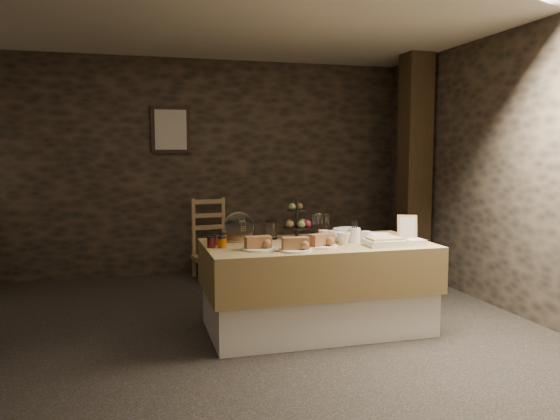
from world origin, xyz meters
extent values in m
cube|color=black|center=(0.00, 0.00, 0.00)|extent=(5.50, 5.00, 0.01)
cube|color=black|center=(0.00, 2.50, 1.30)|extent=(5.50, 0.02, 2.60)
cube|color=black|center=(0.00, -2.50, 1.30)|extent=(5.50, 0.02, 2.60)
cube|color=black|center=(2.75, 0.00, 1.30)|extent=(0.02, 5.00, 2.60)
cube|color=beige|center=(0.00, 0.00, 2.60)|extent=(5.50, 5.00, 0.01)
cube|color=silver|center=(0.85, 0.04, 0.35)|extent=(1.79, 0.92, 0.70)
cube|color=olive|center=(0.85, 0.04, 0.55)|extent=(1.86, 0.99, 0.38)
cube|color=olive|center=(0.30, 2.15, 0.23)|extent=(0.50, 0.48, 0.05)
cube|color=olive|center=(0.30, 2.33, 0.73)|extent=(0.41, 0.10, 0.42)
cube|color=black|center=(2.55, 1.50, 1.30)|extent=(0.30, 0.30, 2.60)
cube|color=black|center=(-0.15, 2.47, 1.75)|extent=(0.45, 0.03, 0.55)
cube|color=#BCB3A1|center=(-0.15, 2.45, 1.75)|extent=(0.37, 0.01, 0.47)
cylinder|color=white|center=(1.12, 0.11, 0.78)|extent=(0.19, 0.19, 0.10)
cylinder|color=white|center=(1.22, 0.24, 0.78)|extent=(0.20, 0.20, 0.08)
cylinder|color=white|center=(1.16, -0.03, 0.79)|extent=(0.10, 0.10, 0.12)
imported|color=white|center=(1.01, 0.03, 0.78)|extent=(0.12, 0.12, 0.10)
imported|color=white|center=(1.04, -0.10, 0.78)|extent=(0.13, 0.13, 0.10)
cylinder|color=white|center=(0.93, 0.09, 0.78)|extent=(0.09, 0.09, 0.09)
cylinder|color=white|center=(1.26, -0.03, 0.78)|extent=(0.08, 0.08, 0.09)
imported|color=white|center=(1.43, 0.06, 0.76)|extent=(0.26, 0.26, 0.05)
cylinder|color=olive|center=(0.25, 0.31, 0.74)|extent=(0.26, 0.26, 0.01)
cylinder|color=brown|center=(0.25, 0.31, 0.78)|extent=(0.22, 0.22, 0.07)
sphere|color=white|center=(0.25, 0.31, 0.85)|extent=(0.26, 0.26, 0.26)
cylinder|color=black|center=(0.77, 0.33, 0.91)|extent=(0.02, 0.02, 0.35)
cylinder|color=black|center=(0.77, 0.33, 0.83)|extent=(0.24, 0.24, 0.01)
cylinder|color=black|center=(0.77, 0.33, 0.98)|extent=(0.17, 0.17, 0.01)
sphere|color=olive|center=(0.83, 0.36, 0.86)|extent=(0.07, 0.07, 0.07)
sphere|color=maroon|center=(0.72, 0.37, 0.86)|extent=(0.07, 0.07, 0.07)
sphere|color=olive|center=(0.79, 0.27, 0.86)|extent=(0.07, 0.07, 0.07)
sphere|color=brown|center=(0.70, 0.30, 0.86)|extent=(0.07, 0.07, 0.07)
sphere|color=maroon|center=(0.85, 0.29, 0.86)|extent=(0.07, 0.07, 0.07)
cylinder|color=white|center=(0.31, -0.15, 0.74)|extent=(0.26, 0.26, 0.01)
cube|color=brown|center=(0.31, -0.15, 0.79)|extent=(0.20, 0.10, 0.09)
cylinder|color=white|center=(0.57, -0.28, 0.74)|extent=(0.26, 0.26, 0.01)
cube|color=brown|center=(0.57, -0.28, 0.79)|extent=(0.21, 0.11, 0.09)
cylinder|color=white|center=(0.82, -0.17, 0.74)|extent=(0.26, 0.26, 0.01)
cube|color=brown|center=(0.82, -0.17, 0.79)|extent=(0.22, 0.16, 0.09)
cylinder|color=#541512|center=(0.02, 0.14, 0.77)|extent=(0.06, 0.06, 0.07)
cylinder|color=#C15503|center=(0.06, 0.01, 0.77)|extent=(0.06, 0.06, 0.07)
cylinder|color=#541512|center=(-0.02, 0.04, 0.77)|extent=(0.06, 0.06, 0.07)
cylinder|color=#C15503|center=(0.10, 0.21, 0.77)|extent=(0.06, 0.06, 0.07)
cylinder|color=#541512|center=(0.04, 0.27, 0.77)|extent=(0.06, 0.06, 0.07)
cube|color=white|center=(1.32, -0.25, 0.76)|extent=(0.30, 0.22, 0.05)
cube|color=#DDB778|center=(1.32, -0.25, 0.79)|extent=(0.26, 0.18, 0.02)
cube|color=white|center=(1.59, -0.27, 0.76)|extent=(0.14, 0.14, 0.04)
cube|color=olive|center=(1.71, 0.09, 0.82)|extent=(0.18, 0.13, 0.22)
cylinder|color=white|center=(0.54, 0.33, 0.81)|extent=(0.10, 0.10, 0.16)
cylinder|color=white|center=(0.55, 0.41, 0.80)|extent=(0.09, 0.09, 0.14)
camera|label=1|loc=(-0.62, -4.19, 1.48)|focal=35.00mm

